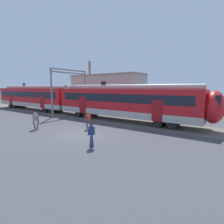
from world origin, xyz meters
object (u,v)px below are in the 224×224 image
commuter_train (72,99)px  pedestrian_grey (36,119)px  pedestrian_navy (91,133)px  pedestrian_red (88,119)px

commuter_train → pedestrian_grey: commuter_train is taller
pedestrian_grey → pedestrian_navy: same height
pedestrian_navy → commuter_train: bearing=142.1°
pedestrian_red → pedestrian_navy: 5.14m
pedestrian_red → pedestrian_navy: same height
commuter_train → pedestrian_red: (8.14, -5.50, -1.26)m
pedestrian_navy → pedestrian_grey: bearing=174.2°
commuter_train → pedestrian_red: size_ratio=22.83×
pedestrian_grey → pedestrian_navy: (7.73, -0.79, 0.00)m
pedestrian_red → pedestrian_navy: size_ratio=1.00×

